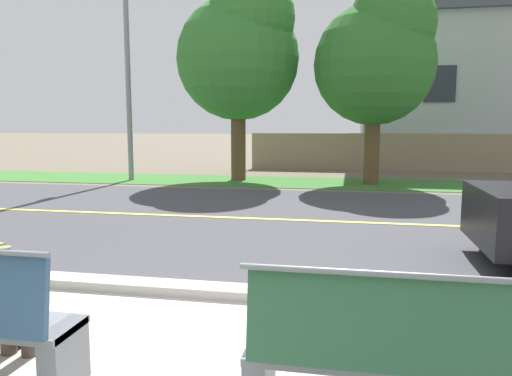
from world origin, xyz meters
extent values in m
plane|color=#665B4C|center=(0.00, 8.00, 0.00)|extent=(140.00, 140.00, 0.00)
cube|color=#ADA89E|center=(0.00, 2.35, 0.06)|extent=(44.00, 0.30, 0.11)
cube|color=#424247|center=(0.00, 6.50, 0.00)|extent=(52.00, 8.00, 0.01)
cube|color=#E0CC4C|center=(0.00, 6.50, 0.01)|extent=(48.00, 0.14, 0.01)
cube|color=#38702D|center=(0.00, 12.31, 0.01)|extent=(48.00, 2.80, 0.02)
cube|color=slate|center=(-0.66, 0.41, 0.23)|extent=(0.14, 0.40, 0.45)
cube|color=slate|center=(1.54, 0.41, 0.42)|extent=(1.91, 0.44, 0.05)
cube|color=#285138|center=(1.54, 0.22, 0.71)|extent=(1.83, 0.12, 0.52)
cylinder|color=slate|center=(1.54, 0.21, 0.99)|extent=(1.91, 0.04, 0.04)
cylinder|color=#47382D|center=(-1.20, 0.60, 0.51)|extent=(0.15, 0.42, 0.15)
cylinder|color=#47382D|center=(-1.38, 0.79, 0.21)|extent=(0.12, 0.12, 0.43)
cube|color=black|center=(-1.38, 0.87, 0.04)|extent=(0.09, 0.24, 0.07)
cylinder|color=#47382D|center=(-1.20, 0.79, 0.21)|extent=(0.12, 0.12, 0.43)
cube|color=black|center=(-1.20, 0.87, 0.04)|extent=(0.09, 0.24, 0.07)
cylinder|color=#6B7047|center=(-1.08, 0.43, 0.73)|extent=(0.09, 0.09, 0.46)
cylinder|color=black|center=(3.28, 4.94, 0.32)|extent=(0.64, 0.18, 0.64)
cylinder|color=gray|center=(-5.59, 11.91, 3.81)|extent=(0.16, 0.16, 7.62)
cylinder|color=brown|center=(-2.30, 12.57, 1.16)|extent=(0.45, 0.45, 2.33)
sphere|color=#33752D|center=(-2.30, 12.57, 3.72)|extent=(3.72, 3.72, 3.72)
sphere|color=#33752D|center=(-1.83, 12.29, 4.84)|extent=(2.61, 2.61, 2.61)
cylinder|color=brown|center=(1.74, 12.31, 1.07)|extent=(0.44, 0.44, 2.15)
sphere|color=#2D6B28|center=(1.74, 12.31, 3.43)|extent=(3.43, 3.43, 3.43)
sphere|color=#2D6B28|center=(2.17, 12.06, 4.46)|extent=(2.40, 2.40, 2.40)
cube|color=gray|center=(3.82, 16.72, 0.70)|extent=(13.00, 0.36, 1.40)
cube|color=#A3ADB2|center=(6.44, 19.92, 2.90)|extent=(9.80, 6.40, 5.80)
cube|color=#474C56|center=(6.44, 19.92, 6.10)|extent=(10.58, 6.91, 0.60)
cube|color=#232833|center=(4.24, 16.69, 3.19)|extent=(1.10, 0.06, 1.30)
camera|label=1|loc=(1.19, -2.39, 1.78)|focal=34.59mm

